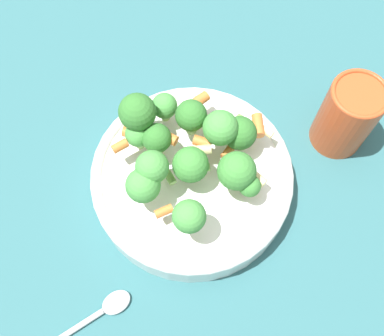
# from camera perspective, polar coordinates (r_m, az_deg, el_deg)

# --- Properties ---
(ground_plane) EXTENTS (3.00, 3.00, 0.00)m
(ground_plane) POSITION_cam_1_polar(r_m,az_deg,el_deg) (0.61, 0.00, -2.33)
(ground_plane) COLOR #2D6066
(bowl) EXTENTS (0.26, 0.26, 0.05)m
(bowl) POSITION_cam_1_polar(r_m,az_deg,el_deg) (0.58, 0.00, -1.34)
(bowl) COLOR white
(bowl) RESTS_ON ground_plane
(pasta_salad) EXTENTS (0.19, 0.19, 0.08)m
(pasta_salad) POSITION_cam_1_polar(r_m,az_deg,el_deg) (0.53, -0.58, 2.52)
(pasta_salad) COLOR #8CB766
(pasta_salad) RESTS_ON bowl
(cup) EXTENTS (0.07, 0.07, 0.11)m
(cup) POSITION_cam_1_polar(r_m,az_deg,el_deg) (0.62, 19.12, 6.30)
(cup) COLOR #CC4C23
(cup) RESTS_ON ground_plane
(spoon) EXTENTS (0.13, 0.14, 0.01)m
(spoon) POSITION_cam_1_polar(r_m,az_deg,el_deg) (0.58, -12.87, -18.23)
(spoon) COLOR silver
(spoon) RESTS_ON ground_plane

